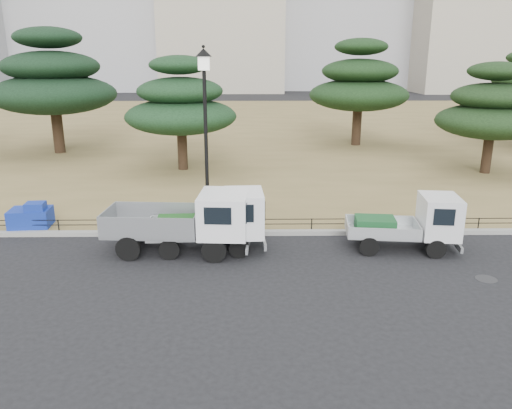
{
  "coord_description": "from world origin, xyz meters",
  "views": [
    {
      "loc": [
        -0.22,
        -14.09,
        6.03
      ],
      "look_at": [
        0.0,
        2.0,
        1.3
      ],
      "focal_mm": 35.0,
      "sensor_mm": 36.0,
      "label": 1
    }
  ],
  "objects_px": {
    "truck_kei_front": "(216,221)",
    "street_lamp": "(205,111)",
    "truck_kei_rear": "(411,223)",
    "tarp_pile": "(31,217)",
    "truck_large": "(186,219)"
  },
  "relations": [
    {
      "from": "street_lamp",
      "to": "truck_kei_rear",
      "type": "bearing_deg",
      "value": -14.88
    },
    {
      "from": "truck_large",
      "to": "truck_kei_rear",
      "type": "xyz_separation_m",
      "value": [
        7.23,
        0.09,
        -0.19
      ]
    },
    {
      "from": "tarp_pile",
      "to": "street_lamp",
      "type": "bearing_deg",
      "value": -2.8
    },
    {
      "from": "truck_kei_front",
      "to": "truck_kei_rear",
      "type": "bearing_deg",
      "value": -3.49
    },
    {
      "from": "truck_kei_rear",
      "to": "tarp_pile",
      "type": "xyz_separation_m",
      "value": [
        -13.13,
        2.09,
        -0.39
      ]
    },
    {
      "from": "street_lamp",
      "to": "tarp_pile",
      "type": "bearing_deg",
      "value": 177.2
    },
    {
      "from": "truck_large",
      "to": "tarp_pile",
      "type": "height_order",
      "value": "truck_large"
    },
    {
      "from": "truck_large",
      "to": "truck_kei_rear",
      "type": "height_order",
      "value": "truck_large"
    },
    {
      "from": "truck_kei_front",
      "to": "street_lamp",
      "type": "height_order",
      "value": "street_lamp"
    },
    {
      "from": "truck_large",
      "to": "street_lamp",
      "type": "distance_m",
      "value": 3.78
    },
    {
      "from": "truck_large",
      "to": "tarp_pile",
      "type": "relative_size",
      "value": 3.11
    },
    {
      "from": "truck_kei_front",
      "to": "street_lamp",
      "type": "bearing_deg",
      "value": 99.99
    },
    {
      "from": "truck_large",
      "to": "truck_kei_front",
      "type": "bearing_deg",
      "value": 13.45
    },
    {
      "from": "truck_kei_rear",
      "to": "street_lamp",
      "type": "distance_m",
      "value": 7.73
    },
    {
      "from": "street_lamp",
      "to": "truck_large",
      "type": "bearing_deg",
      "value": -106.05
    }
  ]
}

